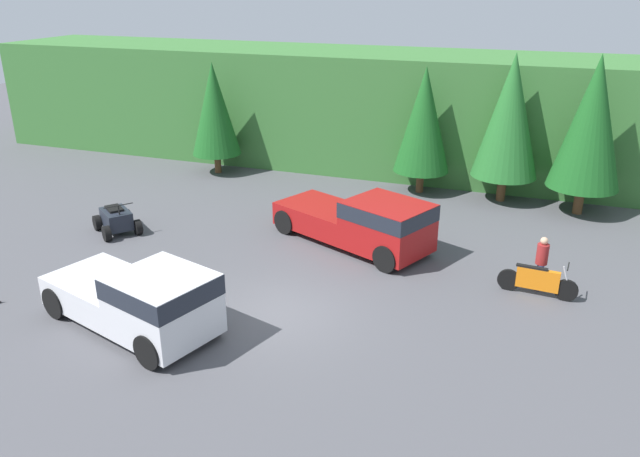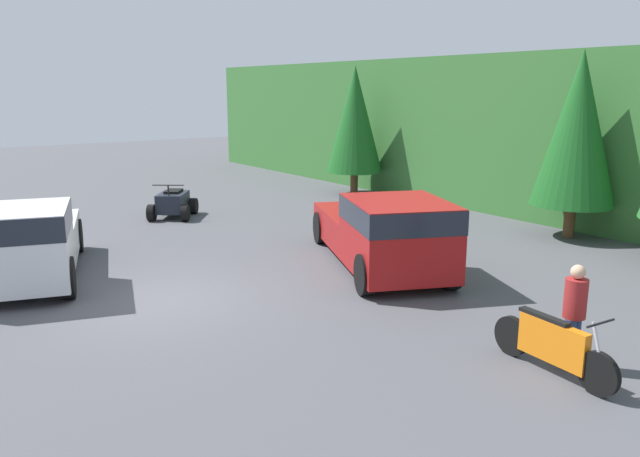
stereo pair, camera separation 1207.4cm
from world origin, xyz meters
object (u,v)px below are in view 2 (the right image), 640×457
at_px(pickup_truck_red, 385,230).
at_px(rider_person, 574,313).
at_px(quad_atv, 173,204).
at_px(pickup_truck_second, 23,240).
at_px(dirt_bike, 553,346).

distance_m(pickup_truck_red, rider_person, 6.00).
distance_m(quad_atv, rider_person, 15.00).
relative_size(pickup_truck_second, rider_person, 3.30).
distance_m(pickup_truck_red, pickup_truck_second, 8.42).
xyz_separation_m(pickup_truck_second, rider_person, (9.88, 6.21, -0.08)).
distance_m(pickup_truck_second, rider_person, 11.66).
bearing_deg(rider_person, pickup_truck_red, 159.91).
height_order(pickup_truck_second, dirt_bike, pickup_truck_second).
xyz_separation_m(pickup_truck_red, quad_atv, (-9.11, -1.72, -0.53)).
bearing_deg(pickup_truck_red, rider_person, 12.23).
distance_m(pickup_truck_red, quad_atv, 9.29).
xyz_separation_m(pickup_truck_red, pickup_truck_second, (-4.00, -7.41, -0.00)).
bearing_deg(dirt_bike, pickup_truck_second, -144.67).
bearing_deg(quad_atv, rider_person, 38.96).
height_order(dirt_bike, quad_atv, quad_atv).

